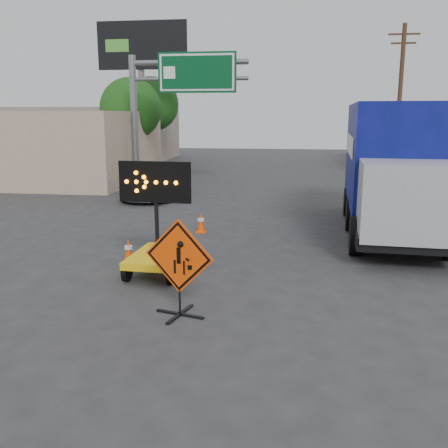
% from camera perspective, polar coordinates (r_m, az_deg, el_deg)
% --- Properties ---
extents(ground, '(100.00, 100.00, 0.00)m').
position_cam_1_polar(ground, '(8.89, -5.25, -13.09)').
color(ground, '#2D2D30').
rests_on(ground, ground).
extents(curb_right, '(0.40, 60.00, 0.12)m').
position_cam_1_polar(curb_right, '(23.71, 20.86, 2.45)').
color(curb_right, gray).
rests_on(curb_right, ground).
extents(storefront_left_near, '(14.00, 10.00, 4.00)m').
position_cam_1_polar(storefront_left_near, '(32.08, -21.93, 8.25)').
color(storefront_left_near, tan).
rests_on(storefront_left_near, ground).
extents(storefront_left_far, '(12.00, 10.00, 4.40)m').
position_cam_1_polar(storefront_left_far, '(45.12, -14.19, 9.96)').
color(storefront_left_far, gray).
rests_on(storefront_left_far, ground).
extents(highway_gantry, '(6.18, 0.38, 6.90)m').
position_cam_1_polar(highway_gantry, '(26.56, -5.98, 15.02)').
color(highway_gantry, slate).
rests_on(highway_gantry, ground).
extents(billboard, '(6.10, 0.54, 9.85)m').
position_cam_1_polar(billboard, '(35.38, -9.31, 17.96)').
color(billboard, slate).
rests_on(billboard, ground).
extents(utility_pole_far, '(1.80, 0.26, 9.00)m').
position_cam_1_polar(utility_pole_far, '(32.40, 19.42, 13.23)').
color(utility_pole_far, '#4D3221').
rests_on(utility_pole_far, ground).
extents(tree_left_near, '(3.71, 3.71, 6.03)m').
position_cam_1_polar(tree_left_near, '(31.41, -10.61, 12.81)').
color(tree_left_near, '#4D3221').
rests_on(tree_left_near, ground).
extents(tree_left_far, '(4.10, 4.10, 6.66)m').
position_cam_1_polar(tree_left_far, '(39.35, -8.27, 13.39)').
color(tree_left_far, '#4D3221').
rests_on(tree_left_far, ground).
extents(construction_sign, '(1.40, 1.00, 1.91)m').
position_cam_1_polar(construction_sign, '(9.56, -5.16, -4.77)').
color(construction_sign, black).
rests_on(construction_sign, ground).
extents(arrow_board, '(1.75, 2.00, 2.76)m').
position_cam_1_polar(arrow_board, '(12.22, -7.60, -2.88)').
color(arrow_board, yellow).
rests_on(arrow_board, ground).
extents(pickup_truck, '(2.49, 4.99, 1.36)m').
position_cam_1_polar(pickup_truck, '(23.63, -8.10, 4.63)').
color(pickup_truck, '#B0B2B8').
rests_on(pickup_truck, ground).
extents(box_truck, '(3.24, 8.94, 4.18)m').
position_cam_1_polar(box_truck, '(17.12, 18.70, 5.28)').
color(box_truck, black).
rests_on(box_truck, ground).
extents(cone_a, '(0.39, 0.39, 0.64)m').
position_cam_1_polar(cone_a, '(12.96, -8.41, -3.42)').
color(cone_a, '#FF4705').
rests_on(cone_a, ground).
extents(cone_b, '(0.36, 0.36, 0.64)m').
position_cam_1_polar(cone_b, '(13.38, -10.86, -3.00)').
color(cone_b, '#FF4705').
rests_on(cone_b, ground).
extents(cone_c, '(0.34, 0.34, 0.67)m').
position_cam_1_polar(cone_c, '(16.50, -2.65, 0.18)').
color(cone_c, '#FF4705').
rests_on(cone_c, ground).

